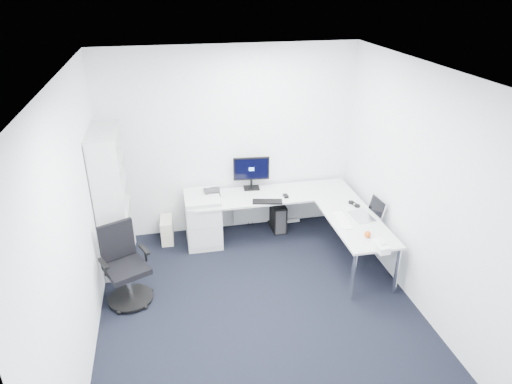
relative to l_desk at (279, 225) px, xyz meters
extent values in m
plane|color=black|center=(-0.55, -1.40, -0.34)|extent=(4.20, 4.20, 0.00)
plane|color=white|center=(-0.55, -1.40, 2.36)|extent=(4.20, 4.20, 0.00)
cube|color=white|center=(-0.55, 0.70, 1.01)|extent=(3.60, 0.02, 2.70)
cube|color=white|center=(-0.55, -3.50, 1.01)|extent=(3.60, 0.02, 2.70)
cube|color=white|center=(-2.35, -1.40, 1.01)|extent=(0.02, 4.20, 2.70)
cube|color=white|center=(1.25, -1.40, 1.01)|extent=(0.02, 4.20, 2.70)
cube|color=silver|center=(-1.03, 0.33, 0.03)|extent=(0.48, 0.60, 0.74)
cube|color=black|center=(0.10, 0.49, -0.12)|extent=(0.20, 0.44, 0.42)
cube|color=beige|center=(-1.54, 0.46, -0.16)|extent=(0.18, 0.38, 0.35)
cube|color=white|center=(0.31, 0.63, -0.31)|extent=(0.37, 0.07, 0.04)
cube|color=black|center=(-0.15, 0.07, 0.35)|extent=(0.43, 0.22, 0.02)
cube|color=black|center=(0.14, 0.18, 0.35)|extent=(0.07, 0.10, 0.03)
cube|color=white|center=(0.67, -0.63, 0.34)|extent=(0.16, 0.47, 0.02)
sphere|color=#D35112|center=(0.81, -1.07, 0.38)|extent=(0.08, 0.08, 0.08)
cube|color=white|center=(0.83, -1.36, 0.38)|extent=(0.14, 0.24, 0.08)
camera|label=1|loc=(-1.44, -5.37, 3.17)|focal=32.00mm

